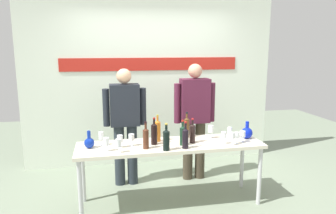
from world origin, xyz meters
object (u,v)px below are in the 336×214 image
Objects in this scene: presenter_left at (125,120)px; wine_bottle_5 at (146,137)px; decanter_blue_right at (247,132)px; presenter_right at (194,115)px; wine_bottle_0 at (154,133)px; wine_glass_left_0 at (120,139)px; display_table at (170,149)px; wine_bottle_4 at (187,127)px; wine_bottle_3 at (158,130)px; wine_bottle_6 at (183,135)px; wine_glass_right_4 at (242,134)px; wine_glass_right_3 at (232,136)px; wine_bottle_2 at (192,133)px; wine_glass_right_1 at (224,135)px; wine_glass_right_5 at (237,135)px; wine_bottle_7 at (166,139)px; wine_glass_left_3 at (131,137)px; wine_glass_left_2 at (101,136)px; decanter_blue_left at (89,142)px; wine_glass_right_0 at (230,130)px; wine_glass_left_1 at (118,143)px; wine_glass_left_4 at (106,142)px; wine_glass_right_2 at (211,129)px; wine_bottle_1 at (185,137)px.

wine_bottle_5 is at bearing -77.32° from presenter_left.
decanter_blue_right is 0.82m from presenter_right.
wine_glass_left_0 is at bearing -174.08° from wine_bottle_0.
wine_bottle_4 is (0.26, 0.23, 0.21)m from display_table.
decanter_blue_right is 0.66× the size of wine_bottle_3.
wine_bottle_6 is 0.74m from wine_glass_right_4.
wine_bottle_0 is at bearing 166.60° from wine_glass_right_3.
wine_bottle_2 is 0.91× the size of wine_bottle_3.
wine_bottle_4 is 0.51m from wine_glass_right_1.
wine_glass_right_4 reaches higher than display_table.
wine_glass_right_5 is at bearing -17.47° from wine_bottle_3.
wine_bottle_4 is 0.67m from wine_bottle_5.
display_table is at bearing 67.11° from wine_bottle_7.
wine_bottle_0 is at bearing 1.30° from wine_glass_left_3.
wine_bottle_3 is at bearing 160.32° from wine_bottle_2.
wine_glass_left_2 is at bearing -176.94° from wine_bottle_3.
decanter_blue_left is 0.13× the size of presenter_left.
wine_bottle_6 is 0.73m from wine_glass_left_0.
decanter_blue_right reaches higher than wine_glass_left_0.
decanter_blue_right is 1.61m from presenter_left.
wine_bottle_5 is 2.12× the size of wine_glass_right_1.
wine_bottle_0 is at bearing -0.90° from decanter_blue_left.
wine_bottle_4 reaches higher than wine_glass_right_0.
wine_glass_right_1 is at bearing 3.34° from wine_glass_left_1.
wine_glass_right_0 is at bearing 15.98° from wine_bottle_6.
wine_glass_left_0 is 0.18m from wine_glass_left_4.
wine_bottle_6 is 2.18× the size of wine_glass_right_4.
wine_glass_right_3 is (0.08, -0.06, 0.01)m from wine_glass_right_1.
presenter_left is 1.56m from wine_glass_right_4.
presenter_right is at bearing 127.81° from decanter_blue_right.
presenter_left reaches higher than wine_glass_right_3.
presenter_right is at bearing 24.23° from decanter_blue_left.
wine_bottle_0 is 2.31× the size of wine_glass_right_5.
wine_glass_right_3 is (-0.09, -0.31, 0.02)m from wine_glass_right_0.
wine_glass_right_0 is 0.25m from wine_glass_right_2.
wine_glass_left_0 is at bearing 166.10° from wine_bottle_1.
wine_glass_right_3 is (0.57, -0.12, -0.02)m from wine_bottle_6.
wine_glass_left_3 is at bearing -2.13° from decanter_blue_left.
wine_bottle_7 reaches higher than wine_glass_right_2.
wine_glass_left_4 is (-0.29, -0.14, 0.01)m from wine_glass_left_3.
display_table is 13.42× the size of wine_glass_left_2.
presenter_right is at bearing 64.36° from wine_bottle_6.
wine_bottle_6 is 1.83× the size of wine_glass_right_2.
wine_glass_right_5 is (-0.21, -0.18, 0.03)m from decanter_blue_right.
presenter_left is 1.07m from wine_bottle_1.
decanter_blue_right is 1.42× the size of wine_glass_left_4.
wine_glass_left_4 is at bearing 179.68° from wine_glass_right_1.
wine_bottle_6 is at bearing 9.48° from wine_glass_left_1.
wine_glass_right_0 is 0.90× the size of wine_glass_right_1.
wine_bottle_0 is at bearing 27.43° from wine_glass_left_1.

